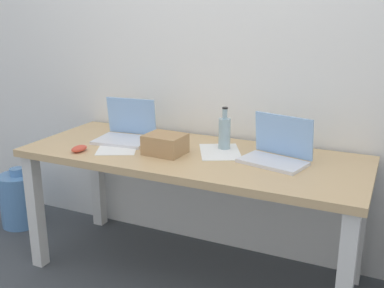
# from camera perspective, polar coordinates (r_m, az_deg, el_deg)

# --- Properties ---
(ground_plane) EXTENTS (8.00, 8.00, 0.00)m
(ground_plane) POSITION_cam_1_polar(r_m,az_deg,el_deg) (2.76, 0.00, -15.66)
(ground_plane) COLOR #42474C
(back_wall) EXTENTS (5.20, 0.08, 2.60)m
(back_wall) POSITION_cam_1_polar(r_m,az_deg,el_deg) (2.73, 3.81, 12.89)
(back_wall) COLOR white
(back_wall) RESTS_ON ground
(desk) EXTENTS (1.84, 0.72, 0.73)m
(desk) POSITION_cam_1_polar(r_m,az_deg,el_deg) (2.48, 0.00, -3.18)
(desk) COLOR tan
(desk) RESTS_ON ground
(laptop_left) EXTENTS (0.33, 0.28, 0.24)m
(laptop_left) POSITION_cam_1_polar(r_m,az_deg,el_deg) (2.71, -8.23, 1.51)
(laptop_left) COLOR silver
(laptop_left) RESTS_ON desk
(laptop_right) EXTENTS (0.36, 0.28, 0.23)m
(laptop_right) POSITION_cam_1_polar(r_m,az_deg,el_deg) (2.33, 10.53, -0.97)
(laptop_right) COLOR silver
(laptop_right) RESTS_ON desk
(beer_bottle) EXTENTS (0.07, 0.07, 0.23)m
(beer_bottle) POSITION_cam_1_polar(r_m,az_deg,el_deg) (2.51, 4.08, 1.44)
(beer_bottle) COLOR #99B7C1
(beer_bottle) RESTS_ON desk
(computer_mouse) EXTENTS (0.07, 0.11, 0.03)m
(computer_mouse) POSITION_cam_1_polar(r_m,az_deg,el_deg) (2.54, -13.89, -0.56)
(computer_mouse) COLOR #D84C38
(computer_mouse) RESTS_ON desk
(cardboard_box) EXTENTS (0.21, 0.18, 0.10)m
(cardboard_box) POSITION_cam_1_polar(r_m,az_deg,el_deg) (2.43, -3.36, -0.01)
(cardboard_box) COLOR tan
(cardboard_box) RESTS_ON desk
(paper_sheet_front_left) EXTENTS (0.32, 0.36, 0.00)m
(paper_sheet_front_left) POSITION_cam_1_polar(r_m,az_deg,el_deg) (2.58, -9.21, -0.38)
(paper_sheet_front_left) COLOR white
(paper_sheet_front_left) RESTS_ON desk
(paper_sheet_near_back) EXTENTS (0.32, 0.36, 0.00)m
(paper_sheet_near_back) POSITION_cam_1_polar(r_m,az_deg,el_deg) (2.47, 3.52, -0.97)
(paper_sheet_near_back) COLOR white
(paper_sheet_near_back) RESTS_ON desk
(water_cooler_jug) EXTENTS (0.27, 0.27, 0.42)m
(water_cooler_jug) POSITION_cam_1_polar(r_m,az_deg,el_deg) (3.45, -20.70, -6.48)
(water_cooler_jug) COLOR #598CC6
(water_cooler_jug) RESTS_ON ground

